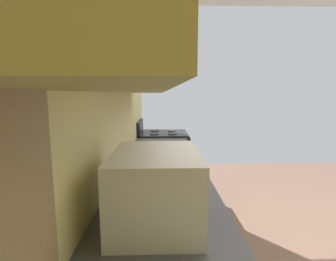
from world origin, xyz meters
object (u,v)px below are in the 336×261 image
Objects in this scene: microwave at (156,186)px; kettle at (169,166)px; oven_range at (163,166)px; bowl at (166,146)px.

kettle is (0.55, -0.07, -0.08)m from microwave.
oven_range is 1.04m from bowl.
oven_range reaches higher than bowl.
oven_range is 1.82m from kettle.
bowl is (-0.92, -0.02, 0.47)m from oven_range.
kettle is at bearing 180.00° from bowl.
microwave is 2.50× the size of kettle.
kettle is (-1.74, -0.02, 0.52)m from oven_range.
bowl is 0.95× the size of kettle.
oven_range is at bearing 0.71° from kettle.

